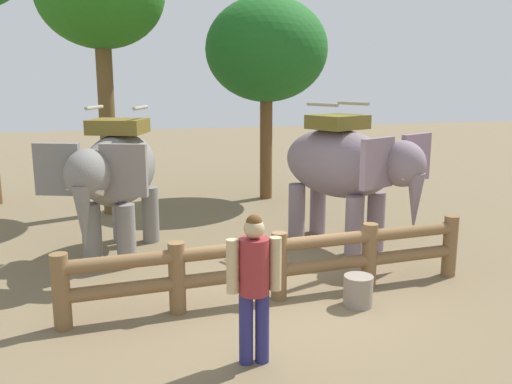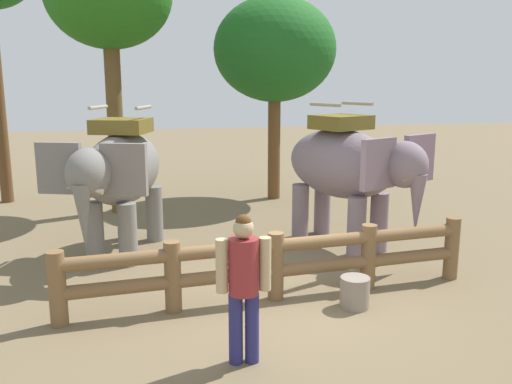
{
  "view_description": "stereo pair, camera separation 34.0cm",
  "coord_description": "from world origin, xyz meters",
  "px_view_note": "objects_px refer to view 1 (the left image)",
  "views": [
    {
      "loc": [
        -2.35,
        -7.37,
        3.28
      ],
      "look_at": [
        0.0,
        1.39,
        1.4
      ],
      "focal_mm": 37.95,
      "sensor_mm": 36.0,
      "label": 1
    },
    {
      "loc": [
        -2.02,
        -7.46,
        3.28
      ],
      "look_at": [
        0.0,
        1.39,
        1.4
      ],
      "focal_mm": 37.95,
      "sensor_mm": 36.0,
      "label": 2
    }
  ],
  "objects_px": {
    "elephant_center": "(345,167)",
    "tree_far_left": "(266,51)",
    "elephant_near_left": "(117,174)",
    "tourist_woman_in_black": "(254,279)",
    "log_fence": "(279,261)",
    "feed_bucket": "(358,291)"
  },
  "relations": [
    {
      "from": "elephant_center",
      "to": "tourist_woman_in_black",
      "type": "relative_size",
      "value": 1.87
    },
    {
      "from": "elephant_center",
      "to": "feed_bucket",
      "type": "distance_m",
      "value": 3.26
    },
    {
      "from": "elephant_center",
      "to": "tree_far_left",
      "type": "bearing_deg",
      "value": 92.79
    },
    {
      "from": "elephant_center",
      "to": "elephant_near_left",
      "type": "bearing_deg",
      "value": 173.36
    },
    {
      "from": "elephant_center",
      "to": "tree_far_left",
      "type": "distance_m",
      "value": 5.36
    },
    {
      "from": "log_fence",
      "to": "tourist_woman_in_black",
      "type": "relative_size",
      "value": 3.57
    },
    {
      "from": "log_fence",
      "to": "feed_bucket",
      "type": "xyz_separation_m",
      "value": [
        1.06,
        -0.55,
        -0.37
      ]
    },
    {
      "from": "log_fence",
      "to": "elephant_near_left",
      "type": "relative_size",
      "value": 1.92
    },
    {
      "from": "elephant_center",
      "to": "tree_far_left",
      "type": "height_order",
      "value": "tree_far_left"
    },
    {
      "from": "log_fence",
      "to": "elephant_center",
      "type": "xyz_separation_m",
      "value": [
        2.04,
        2.24,
        1.0
      ]
    },
    {
      "from": "tourist_woman_in_black",
      "to": "feed_bucket",
      "type": "distance_m",
      "value": 2.39
    },
    {
      "from": "elephant_near_left",
      "to": "tourist_woman_in_black",
      "type": "distance_m",
      "value": 4.74
    },
    {
      "from": "feed_bucket",
      "to": "log_fence",
      "type": "bearing_deg",
      "value": 152.69
    },
    {
      "from": "elephant_near_left",
      "to": "log_fence",
      "type": "bearing_deg",
      "value": -50.13
    },
    {
      "from": "elephant_near_left",
      "to": "feed_bucket",
      "type": "relative_size",
      "value": 7.31
    },
    {
      "from": "tourist_woman_in_black",
      "to": "tree_far_left",
      "type": "height_order",
      "value": "tree_far_left"
    },
    {
      "from": "elephant_near_left",
      "to": "feed_bucket",
      "type": "distance_m",
      "value": 4.88
    },
    {
      "from": "log_fence",
      "to": "tourist_woman_in_black",
      "type": "xyz_separation_m",
      "value": [
        -0.85,
        -1.74,
        0.44
      ]
    },
    {
      "from": "elephant_center",
      "to": "feed_bucket",
      "type": "relative_size",
      "value": 7.36
    },
    {
      "from": "elephant_center",
      "to": "tourist_woman_in_black",
      "type": "bearing_deg",
      "value": -126.0
    },
    {
      "from": "log_fence",
      "to": "feed_bucket",
      "type": "height_order",
      "value": "log_fence"
    },
    {
      "from": "elephant_center",
      "to": "tree_far_left",
      "type": "relative_size",
      "value": 0.62
    }
  ]
}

